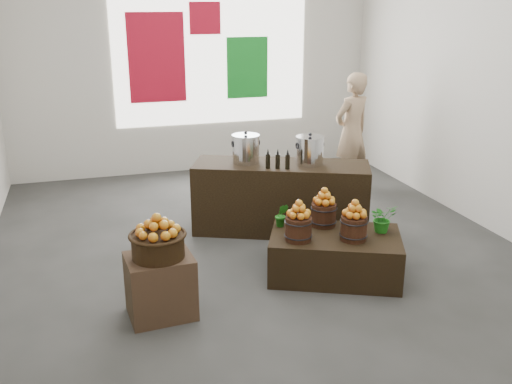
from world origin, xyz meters
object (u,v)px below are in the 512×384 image
object	(u,v)px
crate	(161,286)
shopper	(352,132)
stock_pot_left	(246,150)
counter	(281,198)
wicker_basket	(158,246)
display_table	(335,255)
stock_pot_center	(310,151)

from	to	relation	value
crate	shopper	xyz separation A→B (m)	(3.31, 2.94, 0.59)
crate	stock_pot_left	size ratio (longest dim) A/B	1.77
crate	counter	size ratio (longest dim) A/B	0.27
counter	crate	bearing A→B (deg)	-113.34
crate	stock_pot_left	xyz separation A→B (m)	(1.32, 1.79, 0.74)
stock_pot_left	wicker_basket	bearing A→B (deg)	-126.44
display_table	stock_pot_left	world-z (taller)	stock_pot_left
counter	wicker_basket	bearing A→B (deg)	-113.34
stock_pot_left	shopper	size ratio (longest dim) A/B	0.19
counter	shopper	bearing A→B (deg)	63.23
display_table	stock_pot_left	xyz separation A→B (m)	(-0.53, 1.52, 0.81)
crate	wicker_basket	bearing A→B (deg)	0.00
counter	stock_pot_left	xyz separation A→B (m)	(-0.40, 0.17, 0.60)
crate	stock_pot_center	distance (m)	2.63
wicker_basket	display_table	size ratio (longest dim) A/B	0.35
stock_pot_center	shopper	size ratio (longest dim) A/B	0.19
wicker_basket	shopper	size ratio (longest dim) A/B	0.26
display_table	stock_pot_center	size ratio (longest dim) A/B	4.04
crate	stock_pot_center	size ratio (longest dim) A/B	1.77
wicker_basket	display_table	world-z (taller)	wicker_basket
shopper	crate	bearing A→B (deg)	21.08
crate	stock_pot_center	bearing A→B (deg)	36.11
crate	counter	bearing A→B (deg)	43.21
crate	shopper	bearing A→B (deg)	41.61
counter	stock_pot_center	size ratio (longest dim) A/B	6.47
display_table	stock_pot_left	size ratio (longest dim) A/B	4.04
wicker_basket	stock_pot_left	distance (m)	2.26
stock_pot_center	wicker_basket	bearing A→B (deg)	-143.89
stock_pot_left	stock_pot_center	distance (m)	0.78
display_table	crate	bearing A→B (deg)	-147.34
crate	wicker_basket	distance (m)	0.40
crate	shopper	size ratio (longest dim) A/B	0.33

